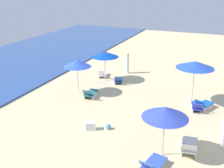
{
  "coord_description": "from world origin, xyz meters",
  "views": [
    {
      "loc": [
        -11.87,
        6.12,
        7.23
      ],
      "look_at": [
        2.56,
        12.22,
        1.4
      ],
      "focal_mm": 44.99,
      "sensor_mm": 36.0,
      "label": 1
    }
  ],
  "objects": [
    {
      "name": "umbrella_2",
      "position": [
        6.52,
        14.45,
        2.05
      ],
      "size": [
        2.03,
        2.03,
        2.26
      ],
      "color": "silver",
      "rests_on": "ground_plane"
    },
    {
      "name": "lounge_chair_1_0",
      "position": [
        -2.54,
        8.28,
        0.26
      ],
      "size": [
        1.53,
        0.91,
        0.72
      ],
      "rotation": [
        0.0,
        0.0,
        1.38
      ],
      "color": "silver",
      "rests_on": "ground_plane"
    },
    {
      "name": "lounge_chair_3_0",
      "position": [
        3.19,
        13.99,
        0.27
      ],
      "size": [
        1.48,
        0.78,
        0.71
      ],
      "rotation": [
        0.0,
        0.0,
        1.68
      ],
      "color": "silver",
      "rests_on": "ground_plane"
    },
    {
      "name": "lounge_chair_2_0",
      "position": [
        6.43,
        13.33,
        0.22
      ],
      "size": [
        1.45,
        1.02,
        0.62
      ],
      "rotation": [
        0.0,
        0.0,
        1.93
      ],
      "color": "silver",
      "rests_on": "ground_plane"
    },
    {
      "name": "umbrella_4",
      "position": [
        4.85,
        7.8,
        2.48
      ],
      "size": [
        2.28,
        2.28,
        2.69
      ],
      "color": "silver",
      "rests_on": "ground_plane"
    },
    {
      "name": "lounge_chair_1_1",
      "position": [
        -0.67,
        7.12,
        0.29
      ],
      "size": [
        1.53,
        0.8,
        0.78
      ],
      "rotation": [
        0.0,
        0.0,
        1.66
      ],
      "color": "silver",
      "rests_on": "ground_plane"
    },
    {
      "name": "cooler_box_1",
      "position": [
        -0.6,
        12.09,
        0.2
      ],
      "size": [
        0.54,
        0.6,
        0.4
      ],
      "primitive_type": "cube",
      "rotation": [
        0.0,
        0.0,
        5.24
      ],
      "color": "silver",
      "rests_on": "ground_plane"
    },
    {
      "name": "lounge_chair_4_1",
      "position": [
        4.2,
        7.0,
        0.28
      ],
      "size": [
        1.44,
        1.11,
        0.73
      ],
      "rotation": [
        0.0,
        0.0,
        1.13
      ],
      "color": "silver",
      "rests_on": "ground_plane"
    },
    {
      "name": "beach_ball_0",
      "position": [
        -0.2,
        11.26,
        0.13
      ],
      "size": [
        0.26,
        0.26,
        0.26
      ],
      "primitive_type": "sphere",
      "color": "#408FD2",
      "rests_on": "ground_plane"
    },
    {
      "name": "beachgoer_1",
      "position": [
        8.88,
        13.54,
        0.84
      ],
      "size": [
        0.41,
        0.41,
        1.72
      ],
      "rotation": [
        0.0,
        0.0,
        2.5
      ],
      "color": "white",
      "rests_on": "ground_plane"
    },
    {
      "name": "umbrella_3",
      "position": [
        3.46,
        15.06,
        2.12
      ],
      "size": [
        1.82,
        1.82,
        2.36
      ],
      "color": "silver",
      "rests_on": "ground_plane"
    },
    {
      "name": "lounge_chair_2_1",
      "position": [
        7.24,
        14.98,
        0.24
      ],
      "size": [
        1.47,
        0.88,
        0.71
      ],
      "rotation": [
        0.0,
        0.0,
        1.82
      ],
      "color": "silver",
      "rests_on": "ground_plane"
    },
    {
      "name": "umbrella_1",
      "position": [
        -1.36,
        8.16,
        2.08
      ],
      "size": [
        1.97,
        1.97,
        2.33
      ],
      "color": "silver",
      "rests_on": "ground_plane"
    },
    {
      "name": "lounge_chair_4_0",
      "position": [
        3.87,
        7.35,
        0.24
      ],
      "size": [
        1.42,
        0.79,
        0.64
      ],
      "rotation": [
        0.0,
        0.0,
        1.75
      ],
      "color": "silver",
      "rests_on": "ground_plane"
    },
    {
      "name": "beachgoer_2",
      "position": [
        0.34,
        5.78,
        0.81
      ],
      "size": [
        0.35,
        0.35,
        1.72
      ],
      "rotation": [
        0.0,
        0.0,
        4.79
      ],
      "color": "white",
      "rests_on": "ground_plane"
    }
  ]
}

